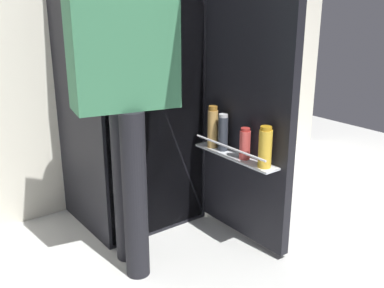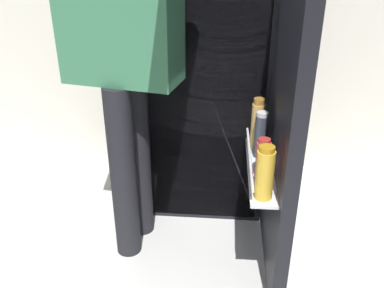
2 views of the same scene
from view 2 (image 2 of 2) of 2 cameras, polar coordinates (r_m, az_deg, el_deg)
The scene contains 3 objects.
ground_plane at distance 2.17m, azimuth 0.31°, elevation -13.97°, with size 6.10×6.10×0.00m, color silver.
refrigerator at distance 2.23m, azimuth 2.17°, elevation 12.28°, with size 0.74×1.29×1.72m.
person at distance 1.78m, azimuth -9.36°, elevation 14.22°, with size 0.58×0.86×1.71m.
Camera 2 is at (0.13, -1.64, 1.42)m, focal length 39.02 mm.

